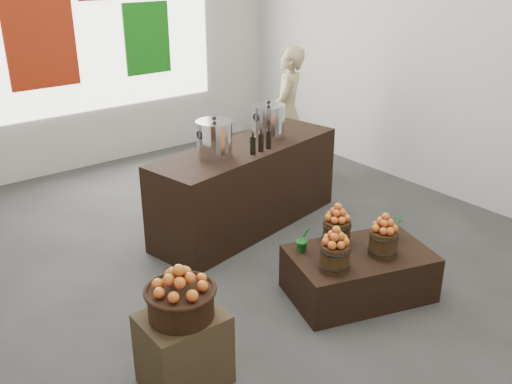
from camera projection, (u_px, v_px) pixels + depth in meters
ground at (243, 258)px, 5.76m from camera, size 7.00×7.00×0.00m
back_wall at (83, 21)px, 7.51m from camera, size 6.00×0.04×4.00m
back_opening at (105, 19)px, 7.67m from camera, size 3.20×0.02×2.40m
deco_red_left at (39, 33)px, 7.19m from camera, size 0.90×0.04×1.40m
deco_green_right at (147, 38)px, 8.12m from camera, size 0.70×0.04×1.00m
crate at (184, 349)px, 4.01m from camera, size 0.57×0.47×0.56m
wicker_basket at (181, 303)px, 3.86m from camera, size 0.45×0.45×0.20m
apples_in_basket at (179, 278)px, 3.78m from camera, size 0.35×0.35×0.19m
display_table at (359, 273)px, 5.08m from camera, size 1.40×1.09×0.42m
apple_bucket_front_left at (335, 257)px, 4.69m from camera, size 0.25×0.25×0.23m
apples_in_bucket_front_left at (336, 236)px, 4.61m from camera, size 0.18×0.18×0.16m
apple_bucket_front_right at (383, 243)px, 4.92m from camera, size 0.25×0.25×0.23m
apples_in_bucket_front_right at (385, 222)px, 4.84m from camera, size 0.18×0.18×0.16m
apple_bucket_rear at (337, 232)px, 5.11m from camera, size 0.25×0.25×0.23m
apples_in_bucket_rear at (338, 212)px, 5.03m from camera, size 0.18×0.18×0.16m
herb_garnish_right at (390, 225)px, 5.21m from camera, size 0.26×0.24×0.25m
herb_garnish_left at (303, 239)px, 4.97m from camera, size 0.14×0.12×0.24m
counter at (247, 187)px, 6.25m from camera, size 2.40×1.17×0.94m
stock_pot_left at (215, 140)px, 5.67m from camera, size 0.36×0.36×0.36m
stock_pot_center at (268, 122)px, 6.25m from camera, size 0.36×0.36×0.36m
oil_cruets at (263, 138)px, 5.88m from camera, size 0.26×0.11×0.26m
shopper at (288, 113)px, 7.56m from camera, size 0.76×0.72×1.74m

